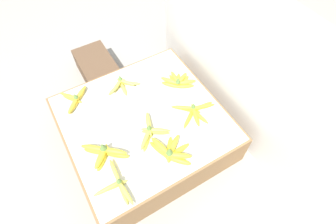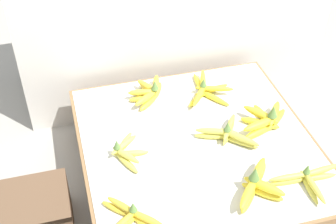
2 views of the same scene
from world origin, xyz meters
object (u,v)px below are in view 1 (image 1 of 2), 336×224
Objects in this scene: banana_bunch_middle_left at (122,85)px; banana_bunch_middle_midright at (150,131)px; banana_bunch_front_midright at (104,153)px; banana_bunch_back_midleft at (178,81)px; banana_bunch_front_right at (117,184)px; wooden_crate at (97,68)px; banana_bunch_middle_right at (171,151)px; banana_bunch_front_left at (75,99)px; banana_bunch_back_midright at (194,111)px.

banana_bunch_middle_left is 1.02× the size of banana_bunch_middle_midright.
banana_bunch_front_midright is 0.66m from banana_bunch_back_midleft.
banana_bunch_front_right is at bearing -3.47° from banana_bunch_front_midright.
banana_bunch_back_midleft is at bearing 123.98° from banana_bunch_front_right.
banana_bunch_middle_left is at bearing 178.27° from banana_bunch_middle_midright.
banana_bunch_back_midleft is at bearing 63.34° from banana_bunch_middle_left.
wooden_crate is 0.47m from banana_bunch_middle_left.
banana_bunch_front_right is at bearing -87.98° from banana_bunch_middle_right.
banana_bunch_front_left is 0.63m from banana_bunch_front_right.
banana_bunch_back_midright is (0.45, 0.58, -0.00)m from banana_bunch_front_left.
banana_bunch_back_midleft is (0.16, 0.32, 0.00)m from banana_bunch_middle_left.
banana_bunch_front_midright is 0.90× the size of banana_bunch_middle_right.
banana_bunch_middle_right is at bearing 11.07° from banana_bunch_middle_midright.
banana_bunch_middle_right is at bearing 60.83° from banana_bunch_front_midright.
banana_bunch_middle_left reaches higher than wooden_crate.
banana_bunch_back_midright is at bearing 122.16° from banana_bunch_middle_right.
wooden_crate is at bearing -147.45° from banana_bunch_back_midleft.
banana_bunch_front_midright is (0.82, -0.24, 0.20)m from wooden_crate.
banana_bunch_front_right is at bearing -27.31° from banana_bunch_middle_left.
banana_bunch_middle_midright is (0.40, -0.01, 0.00)m from banana_bunch_middle_left.
banana_bunch_middle_midright is at bearing 2.61° from wooden_crate.
banana_bunch_front_midright is 0.36m from banana_bunch_middle_right.
banana_bunch_middle_midright is 0.29m from banana_bunch_back_midright.
banana_bunch_front_midright is at bearing 176.53° from banana_bunch_front_right.
banana_bunch_front_midright is at bearing -90.43° from banana_bunch_middle_midright.
banana_bunch_back_midleft is (0.21, 0.63, 0.00)m from banana_bunch_front_left.
wooden_crate is at bearing 146.35° from banana_bunch_front_left.
banana_bunch_middle_left is at bearing 143.93° from banana_bunch_front_midright.
banana_bunch_front_midright and banana_bunch_middle_right have the same top height.
banana_bunch_middle_right is 0.31m from banana_bunch_back_midright.
banana_bunch_back_midright is at bearing 88.98° from banana_bunch_front_midright.
banana_bunch_back_midright is (-0.16, 0.26, -0.01)m from banana_bunch_middle_right.
banana_bunch_middle_right is at bearing 4.09° from wooden_crate.
wooden_crate is at bearing 165.95° from banana_bunch_front_right.
banana_bunch_front_left is at bearing -178.65° from banana_bunch_front_midright.
wooden_crate is 1.68× the size of banana_bunch_middle_midright.
banana_bunch_back_midleft reaches higher than wooden_crate.
banana_bunch_front_midright reaches higher than banana_bunch_middle_left.
banana_bunch_middle_right is (0.62, 0.32, 0.01)m from banana_bunch_front_left.
banana_bunch_middle_right is at bearing -36.39° from banana_bunch_back_midleft.
banana_bunch_front_midright is 0.97× the size of banana_bunch_middle_midright.
banana_bunch_middle_midright is 0.93× the size of banana_bunch_middle_right.
banana_bunch_front_right is 1.21× the size of banana_bunch_middle_left.
banana_bunch_front_right is 1.05× the size of banana_bunch_back_midright.
banana_bunch_back_midleft reaches higher than banana_bunch_back_midright.
banana_bunch_back_midleft is 0.25m from banana_bunch_back_midright.
banana_bunch_front_right is 0.76m from banana_bunch_back_midleft.
banana_bunch_middle_right is 0.51m from banana_bunch_back_midleft.
banana_bunch_middle_midright reaches higher than banana_bunch_middle_left.
banana_bunch_front_left is 0.86× the size of banana_bunch_middle_midright.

